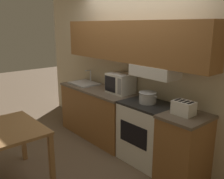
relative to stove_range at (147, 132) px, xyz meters
name	(u,v)px	position (x,y,z in m)	size (l,w,h in m)	color
ground_plane	(134,142)	(-0.51, 0.28, -0.44)	(16.00, 16.00, 0.00)	brown
wall_back	(134,57)	(-0.50, 0.22, 1.02)	(5.18, 0.38, 2.55)	beige
lower_counter_main	(98,112)	(-1.14, -0.01, 0.00)	(1.55, 0.59, 0.88)	#936033
lower_counter_right_stub	(184,148)	(0.62, -0.01, 0.00)	(0.52, 0.59, 0.88)	#936033
stove_range	(147,132)	(0.00, 0.00, 0.00)	(0.71, 0.56, 0.88)	white
cooking_pot	(148,97)	(-0.01, 0.01, 0.52)	(0.33, 0.25, 0.16)	#B7BABF
microwave	(120,83)	(-0.66, 0.08, 0.60)	(0.40, 0.33, 0.31)	white
toaster	(184,108)	(0.58, -0.01, 0.53)	(0.26, 0.19, 0.17)	white
sink_basin	(84,83)	(-1.55, -0.01, 0.46)	(0.53, 0.40, 0.25)	#B7BABF
dining_table	(9,136)	(-0.74, -1.67, 0.19)	(0.96, 0.73, 0.74)	#9E7042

